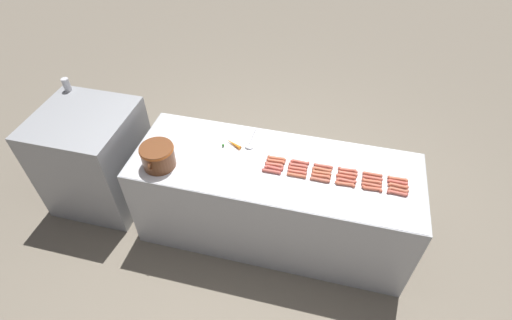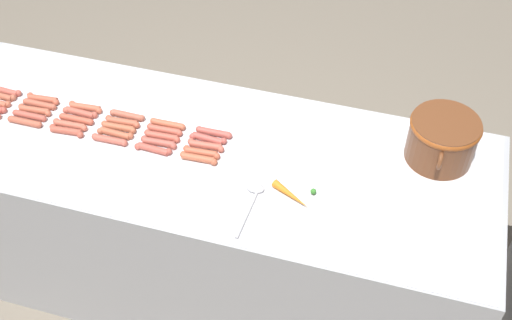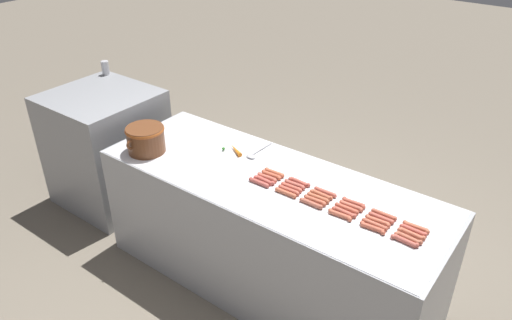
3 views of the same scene
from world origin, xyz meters
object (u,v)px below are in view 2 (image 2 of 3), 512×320
hot_dog_2 (85,107)px  bean_pot (443,137)px  hot_dog_7 (40,104)px  hot_dog_14 (76,119)px  hot_dog_8 (80,113)px  hot_dog_15 (119,127)px  hot_dog_4 (168,124)px  hot_dog_19 (29,116)px  hot_dog_23 (202,152)px  hot_dog_29 (199,158)px  hot_dog_28 (153,149)px  hot_dog_16 (162,136)px  hot_dog_27 (110,140)px  carrot (293,195)px  hot_dog_5 (214,132)px  hot_dog_0 (5,91)px  hot_dog_10 (165,130)px  hot_dog_11 (208,139)px  hot_dog_17 (206,145)px  hot_dog_21 (115,133)px  serving_spoon (253,197)px  hot_dog_3 (127,115)px  hot_dog_22 (159,142)px  hot_dog_20 (70,125)px  hot_dog_1 (43,99)px  hot_dog_13 (35,110)px  hot_dog_25 (25,122)px  hot_dog_26 (66,131)px  hot_dog_9 (123,122)px

hot_dog_2 → bean_pot: bearing=95.1°
hot_dog_7 → hot_dog_14: bearing=77.9°
hot_dog_8 → hot_dog_15: (0.04, 0.19, 0.00)m
hot_dog_4 → hot_dog_7: (0.04, -0.57, 0.00)m
hot_dog_7 → hot_dog_19: same height
hot_dog_23 → hot_dog_29: 0.03m
hot_dog_28 → bean_pot: bearing=104.6°
hot_dog_16 → hot_dog_27: (0.08, -0.19, 0.00)m
hot_dog_15 → carrot: (0.16, 0.77, 0.00)m
hot_dog_5 → hot_dog_0: bearing=-89.7°
hot_dog_10 → hot_dog_11: bearing=90.2°
hot_dog_15 → hot_dog_17: bearing=89.9°
hot_dog_8 → hot_dog_17: same height
hot_dog_19 → hot_dog_0: bearing=-121.3°
hot_dog_29 → hot_dog_28: bearing=-89.5°
hot_dog_29 → bean_pot: bean_pot is taller
hot_dog_21 → serving_spoon: hot_dog_21 is taller
hot_dog_10 → hot_dog_28: bearing=-1.4°
hot_dog_3 → hot_dog_22: (0.11, 0.19, 0.00)m
hot_dog_20 → hot_dog_3: bearing=120.4°
hot_dog_10 → hot_dog_0: bearing=-92.8°
hot_dog_2 → hot_dog_23: 0.57m
hot_dog_19 → carrot: 1.16m
hot_dog_1 → hot_dog_23: size_ratio=1.00×
hot_dog_17 → hot_dog_13: bearing=-90.0°
hot_dog_5 → hot_dog_22: (0.12, -0.19, 0.00)m
hot_dog_5 → hot_dog_10: (0.04, -0.20, 0.00)m
hot_dog_3 → bean_pot: (-0.13, 1.26, 0.09)m
hot_dog_10 → hot_dog_14: 0.38m
hot_dog_10 → hot_dog_4: bearing=-178.8°
hot_dog_8 → hot_dog_20: bearing=-3.5°
hot_dog_21 → hot_dog_22: same height
hot_dog_3 → hot_dog_15: bearing=-3.0°
hot_dog_2 → hot_dog_4: (0.00, 0.37, 0.00)m
hot_dog_29 → hot_dog_23: bearing=179.6°
hot_dog_3 → hot_dog_29: size_ratio=1.00×
hot_dog_28 → hot_dog_0: bearing=-101.4°
hot_dog_15 → hot_dog_25: bearing=-78.6°
hot_dog_14 → bean_pot: bearing=98.2°
hot_dog_19 → hot_dog_3: bearing=106.4°
hot_dog_8 → hot_dog_11: bearing=90.0°
hot_dog_2 → hot_dog_1: bearing=-89.6°
hot_dog_19 → hot_dog_1: bearing=179.7°
hot_dog_4 → hot_dog_26: size_ratio=1.00×
hot_dog_9 → hot_dog_27: bearing=-2.8°
hot_dog_28 → bean_pot: bean_pot is taller
hot_dog_23 → hot_dog_26: size_ratio=1.00×
hot_dog_4 → hot_dog_23: (0.12, 0.19, 0.00)m
hot_dog_2 → serving_spoon: 0.86m
hot_dog_29 → hot_dog_3: bearing=-112.5°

